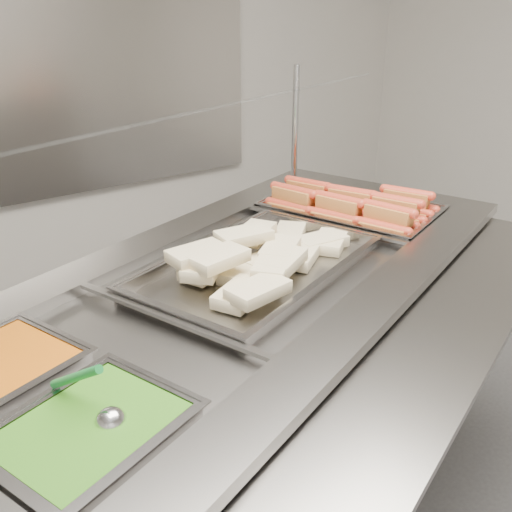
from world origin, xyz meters
TOP-DOWN VIEW (x-y plane):
  - back_panel at (0.00, 2.45)m, footprint 3.00×0.04m
  - steam_counter at (0.05, 0.32)m, footprint 2.19×1.49m
  - tray_rail at (0.22, -0.19)m, footprint 1.91×0.97m
  - sneeze_guard at (-0.03, 0.54)m, footprint 1.77×0.87m
  - pan_hotdogs at (0.68, 0.54)m, footprint 0.53×0.67m
  - pan_wraps at (0.11, 0.34)m, footprint 0.83×0.64m
  - pan_peas at (-0.56, -0.05)m, footprint 0.39×0.35m
  - hotdogs_in_buns at (0.66, 0.51)m, footprint 0.48×0.60m
  - tortilla_wraps at (0.12, 0.34)m, footprint 0.65×0.46m
  - serving_spoon at (-0.52, -0.04)m, footprint 0.09×0.19m

SIDE VIEW (x-z plane):
  - steam_counter at x=0.05m, z-range 0.00..0.96m
  - tray_rail at x=0.22m, z-range 0.88..0.93m
  - pan_hotdogs at x=0.68m, z-range 0.86..0.97m
  - pan_peas at x=-0.56m, z-range 0.86..0.97m
  - pan_wraps at x=0.11m, z-range 0.89..0.97m
  - hotdogs_in_buns at x=0.66m, z-range 0.90..1.03m
  - serving_spoon at x=-0.52m, z-range 0.90..1.04m
  - tortilla_wraps at x=0.12m, z-range 0.92..1.03m
  - back_panel at x=0.00m, z-range 0.60..1.80m
  - sneeze_guard at x=-0.03m, z-range 1.11..1.58m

